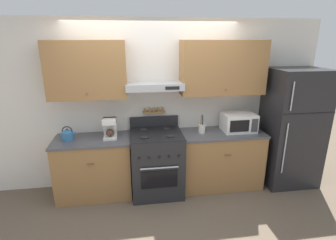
{
  "coord_description": "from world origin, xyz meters",
  "views": [
    {
      "loc": [
        -0.35,
        -3.29,
        2.27
      ],
      "look_at": [
        0.17,
        0.25,
        1.14
      ],
      "focal_mm": 28.0,
      "sensor_mm": 36.0,
      "label": 1
    }
  ],
  "objects_px": {
    "stove_range": "(157,162)",
    "tea_kettle": "(68,135)",
    "coffee_maker": "(110,128)",
    "microwave": "(239,122)",
    "utensil_crock": "(202,128)",
    "refrigerator": "(292,128)"
  },
  "relations": [
    {
      "from": "tea_kettle",
      "to": "coffee_maker",
      "type": "distance_m",
      "value": 0.59
    },
    {
      "from": "coffee_maker",
      "to": "microwave",
      "type": "height_order",
      "value": "coffee_maker"
    },
    {
      "from": "refrigerator",
      "to": "microwave",
      "type": "bearing_deg",
      "value": 175.01
    },
    {
      "from": "refrigerator",
      "to": "utensil_crock",
      "type": "bearing_deg",
      "value": 177.73
    },
    {
      "from": "utensil_crock",
      "to": "microwave",
      "type": "bearing_deg",
      "value": 1.75
    },
    {
      "from": "stove_range",
      "to": "utensil_crock",
      "type": "xyz_separation_m",
      "value": [
        0.7,
        0.06,
        0.49
      ]
    },
    {
      "from": "stove_range",
      "to": "utensil_crock",
      "type": "relative_size",
      "value": 3.88
    },
    {
      "from": "tea_kettle",
      "to": "coffee_maker",
      "type": "height_order",
      "value": "coffee_maker"
    },
    {
      "from": "refrigerator",
      "to": "microwave",
      "type": "distance_m",
      "value": 0.87
    },
    {
      "from": "stove_range",
      "to": "utensil_crock",
      "type": "height_order",
      "value": "utensil_crock"
    },
    {
      "from": "coffee_maker",
      "to": "utensil_crock",
      "type": "distance_m",
      "value": 1.36
    },
    {
      "from": "refrigerator",
      "to": "tea_kettle",
      "type": "xyz_separation_m",
      "value": [
        -3.38,
        0.06,
        0.05
      ]
    },
    {
      "from": "utensil_crock",
      "to": "coffee_maker",
      "type": "bearing_deg",
      "value": 178.84
    },
    {
      "from": "refrigerator",
      "to": "microwave",
      "type": "relative_size",
      "value": 3.76
    },
    {
      "from": "refrigerator",
      "to": "tea_kettle",
      "type": "bearing_deg",
      "value": 179.03
    },
    {
      "from": "utensil_crock",
      "to": "stove_range",
      "type": "bearing_deg",
      "value": -174.88
    },
    {
      "from": "tea_kettle",
      "to": "coffee_maker",
      "type": "bearing_deg",
      "value": 2.71
    },
    {
      "from": "stove_range",
      "to": "coffee_maker",
      "type": "relative_size",
      "value": 3.82
    },
    {
      "from": "stove_range",
      "to": "utensil_crock",
      "type": "distance_m",
      "value": 0.85
    },
    {
      "from": "microwave",
      "to": "tea_kettle",
      "type": "bearing_deg",
      "value": -179.59
    },
    {
      "from": "tea_kettle",
      "to": "utensil_crock",
      "type": "xyz_separation_m",
      "value": [
        1.94,
        0.0,
        -0.01
      ]
    },
    {
      "from": "stove_range",
      "to": "tea_kettle",
      "type": "bearing_deg",
      "value": 177.12
    }
  ]
}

